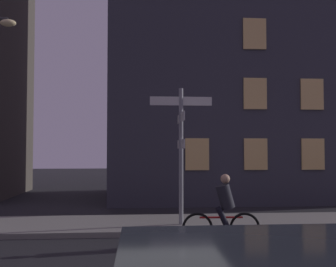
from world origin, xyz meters
TOP-DOWN VIEW (x-y plane):
  - sidewalk_kerb at (0.00, 6.13)m, footprint 40.00×2.57m
  - signpost at (1.20, 5.73)m, footprint 1.72×1.62m
  - cyclist at (2.00, 4.03)m, footprint 1.82×0.34m
  - building_right_block at (4.49, 13.01)m, footprint 11.24×6.76m

SIDE VIEW (x-z plane):
  - sidewalk_kerb at x=0.00m, z-range 0.00..0.14m
  - cyclist at x=2.00m, z-range -0.06..1.55m
  - signpost at x=1.20m, z-range 0.53..4.25m
  - building_right_block at x=4.49m, z-range 0.00..16.90m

